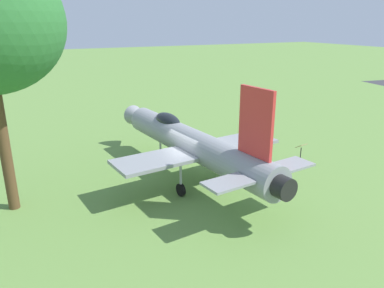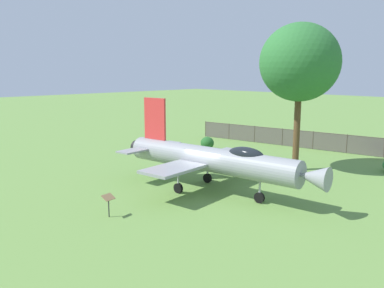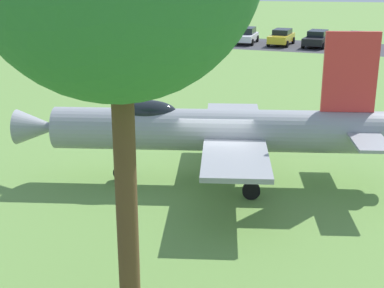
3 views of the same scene
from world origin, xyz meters
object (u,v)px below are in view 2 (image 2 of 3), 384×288
object	(u,v)px
display_jet	(213,159)
shrub_by_tree	(207,143)
info_plaque	(108,200)
shade_tree	(300,63)

from	to	relation	value
display_jet	shrub_by_tree	distance (m)	13.42
shrub_by_tree	info_plaque	distance (m)	18.28
info_plaque	display_jet	bearing A→B (deg)	82.72
shade_tree	info_plaque	world-z (taller)	shade_tree
display_jet	shrub_by_tree	world-z (taller)	display_jet
shade_tree	shrub_by_tree	bearing A→B (deg)	172.89
display_jet	info_plaque	size ratio (longest dim) A/B	11.84
display_jet	shade_tree	size ratio (longest dim) A/B	1.30
display_jet	shade_tree	xyz separation A→B (m)	(0.56, 8.25, 5.66)
info_plaque	shrub_by_tree	bearing A→B (deg)	117.78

